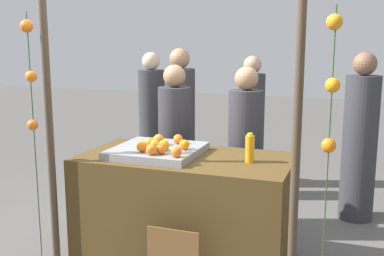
{
  "coord_description": "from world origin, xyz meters",
  "views": [
    {
      "loc": [
        1.24,
        -3.31,
        1.77
      ],
      "look_at": [
        0.0,
        0.15,
        1.08
      ],
      "focal_mm": 43.29,
      "sensor_mm": 36.0,
      "label": 1
    }
  ],
  "objects": [
    {
      "name": "orange_5",
      "position": [
        -0.28,
        -0.21,
        0.98
      ],
      "size": [
        0.08,
        0.08,
        0.08
      ],
      "primitive_type": "sphere",
      "color": "orange",
      "rests_on": "orange_tray"
    },
    {
      "name": "orange_1",
      "position": [
        -0.12,
        0.15,
        0.98
      ],
      "size": [
        0.08,
        0.08,
        0.08
      ],
      "primitive_type": "sphere",
      "color": "orange",
      "rests_on": "orange_tray"
    },
    {
      "name": "crowd_person_3",
      "position": [
        -1.19,
        1.96,
        0.77
      ],
      "size": [
        0.33,
        0.33,
        1.65
      ],
      "color": "#333338",
      "rests_on": "ground_plane"
    },
    {
      "name": "vendor_right",
      "position": [
        0.31,
        0.71,
        0.72
      ],
      "size": [
        0.31,
        0.31,
        1.56
      ],
      "color": "#333338",
      "rests_on": "ground_plane"
    },
    {
      "name": "crowd_person_0",
      "position": [
        -0.64,
        1.54,
        0.79
      ],
      "size": [
        0.34,
        0.34,
        1.7
      ],
      "color": "#333338",
      "rests_on": "ground_plane"
    },
    {
      "name": "juice_bottle",
      "position": [
        0.51,
        -0.01,
        0.99
      ],
      "size": [
        0.07,
        0.07,
        0.22
      ],
      "color": "orange",
      "rests_on": "stall_counter"
    },
    {
      "name": "orange_2",
      "position": [
        -0.11,
        -0.22,
        0.98
      ],
      "size": [
        0.08,
        0.08,
        0.08
      ],
      "primitive_type": "sphere",
      "color": "orange",
      "rests_on": "orange_tray"
    },
    {
      "name": "stall_counter",
      "position": [
        0.0,
        0.0,
        0.44
      ],
      "size": [
        1.66,
        0.87,
        0.88
      ],
      "primitive_type": "cube",
      "color": "#4C3819",
      "rests_on": "ground_plane"
    },
    {
      "name": "orange_4",
      "position": [
        -0.29,
        -0.05,
        0.98
      ],
      "size": [
        0.08,
        0.08,
        0.08
      ],
      "primitive_type": "sphere",
      "color": "orange",
      "rests_on": "orange_tray"
    },
    {
      "name": "orange_6",
      "position": [
        -0.22,
        -0.09,
        0.98
      ],
      "size": [
        0.08,
        0.08,
        0.08
      ],
      "primitive_type": "sphere",
      "color": "orange",
      "rests_on": "orange_tray"
    },
    {
      "name": "orange_9",
      "position": [
        -0.25,
        0.06,
        0.99
      ],
      "size": [
        0.09,
        0.09,
        0.09
      ],
      "primitive_type": "sphere",
      "color": "orange",
      "rests_on": "orange_tray"
    },
    {
      "name": "orange_7",
      "position": [
        -0.0,
        -0.03,
        0.98
      ],
      "size": [
        0.08,
        0.08,
        0.08
      ],
      "primitive_type": "sphere",
      "color": "orange",
      "rests_on": "orange_tray"
    },
    {
      "name": "orange_0",
      "position": [
        -0.13,
        -0.12,
        0.99
      ],
      "size": [
        0.09,
        0.09,
        0.09
      ],
      "primitive_type": "sphere",
      "color": "orange",
      "rests_on": "orange_tray"
    },
    {
      "name": "orange_3",
      "position": [
        -0.17,
        -0.27,
        0.98
      ],
      "size": [
        0.08,
        0.08,
        0.08
      ],
      "primitive_type": "sphere",
      "color": "orange",
      "rests_on": "orange_tray"
    },
    {
      "name": "crowd_person_2",
      "position": [
        1.3,
        1.46,
        0.78
      ],
      "size": [
        0.34,
        0.34,
        1.68
      ],
      "color": "#333338",
      "rests_on": "ground_plane"
    },
    {
      "name": "orange_8",
      "position": [
        0.03,
        -0.27,
        0.98
      ],
      "size": [
        0.08,
        0.08,
        0.08
      ],
      "primitive_type": "sphere",
      "color": "orange",
      "rests_on": "orange_tray"
    },
    {
      "name": "canopy_post_left",
      "position": [
        -0.91,
        -0.47,
        1.12
      ],
      "size": [
        0.06,
        0.06,
        2.25
      ],
      "primitive_type": "cylinder",
      "color": "#473828",
      "rests_on": "ground_plane"
    },
    {
      "name": "orange_tray",
      "position": [
        -0.23,
        -0.02,
        0.91
      ],
      "size": [
        0.67,
        0.67,
        0.06
      ],
      "primitive_type": "cube",
      "color": "gray",
      "rests_on": "stall_counter"
    },
    {
      "name": "vendor_left",
      "position": [
        -0.37,
        0.7,
        0.73
      ],
      "size": [
        0.31,
        0.31,
        1.56
      ],
      "color": "#333338",
      "rests_on": "ground_plane"
    },
    {
      "name": "canopy_post_right",
      "position": [
        0.91,
        -0.47,
        1.12
      ],
      "size": [
        0.06,
        0.06,
        2.25
      ],
      "primitive_type": "cylinder",
      "color": "#473828",
      "rests_on": "ground_plane"
    },
    {
      "name": "garland_strand_right",
      "position": [
        1.1,
        -0.48,
        1.51
      ],
      "size": [
        0.1,
        0.11,
        1.98
      ],
      "color": "#2D4C23",
      "rests_on": "ground_plane"
    },
    {
      "name": "crowd_person_1",
      "position": [
        0.03,
        2.25,
        0.75
      ],
      "size": [
        0.32,
        0.32,
        1.6
      ],
      "color": "#333338",
      "rests_on": "ground_plane"
    },
    {
      "name": "garland_strand_left",
      "position": [
        -1.04,
        -0.49,
        1.53
      ],
      "size": [
        0.09,
        0.1,
        1.98
      ],
      "color": "#2D4C23",
      "rests_on": "ground_plane"
    }
  ]
}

